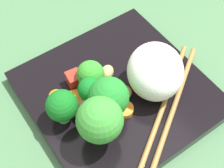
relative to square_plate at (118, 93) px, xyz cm
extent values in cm
cube|color=#457149|center=(0.00, 0.00, -1.98)|extent=(110.00, 110.00, 2.00)
cube|color=black|center=(0.00, 0.00, 0.00)|extent=(26.31, 26.31, 1.96)
ellipsoid|color=white|center=(-2.22, -4.79, 4.62)|extent=(11.89, 11.59, 7.29)
cylinder|color=#619F3F|center=(-0.01, 4.32, 2.15)|extent=(1.89, 1.81, 2.41)
sphere|color=#116B1F|center=(0.22, 4.52, 4.66)|extent=(3.37, 3.37, 3.37)
cylinder|color=#6EA74F|center=(2.80, 2.77, 1.80)|extent=(1.33, 1.60, 1.85)
sphere|color=green|center=(2.65, 2.94, 3.93)|extent=(3.98, 3.98, 3.98)
cylinder|color=#62A656|center=(0.43, 9.01, 1.92)|extent=(2.81, 2.83, 2.17)
sphere|color=#12681D|center=(0.31, 8.82, 4.18)|extent=(4.39, 4.39, 4.39)
cylinder|color=#70B35C|center=(-2.60, 3.43, 2.09)|extent=(2.17, 1.85, 2.47)
sphere|color=#207E2A|center=(-2.59, 3.18, 5.01)|extent=(5.55, 5.55, 5.55)
cylinder|color=#5C903E|center=(-5.20, 6.37, 2.34)|extent=(1.58, 1.63, 2.74)
sphere|color=green|center=(-5.39, 6.15, 6.04)|extent=(5.95, 5.95, 5.95)
cylinder|color=orange|center=(1.87, 6.00, 1.36)|extent=(2.90, 2.90, 0.75)
cylinder|color=orange|center=(3.59, 8.27, 1.24)|extent=(2.79, 2.79, 0.51)
cylinder|color=orange|center=(-3.55, 1.18, 1.37)|extent=(3.09, 3.09, 0.79)
cube|color=red|center=(0.36, 1.67, 1.79)|extent=(2.57, 2.33, 1.62)
cube|color=red|center=(4.28, 4.86, 2.12)|extent=(2.36, 2.19, 2.27)
ellipsoid|color=tan|center=(-1.29, 5.91, 2.04)|extent=(4.43, 4.29, 2.13)
ellipsoid|color=tan|center=(2.97, -0.32, 1.89)|extent=(3.11, 3.20, 1.82)
ellipsoid|color=tan|center=(-1.37, 0.32, 1.98)|extent=(3.27, 3.41, 2.01)
cylinder|color=olive|center=(-6.98, -5.02, 1.35)|extent=(14.01, 19.02, 0.75)
cylinder|color=olive|center=(-5.80, -4.17, 1.35)|extent=(14.01, 19.02, 0.75)
camera|label=1|loc=(-22.26, 15.00, 41.21)|focal=52.31mm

